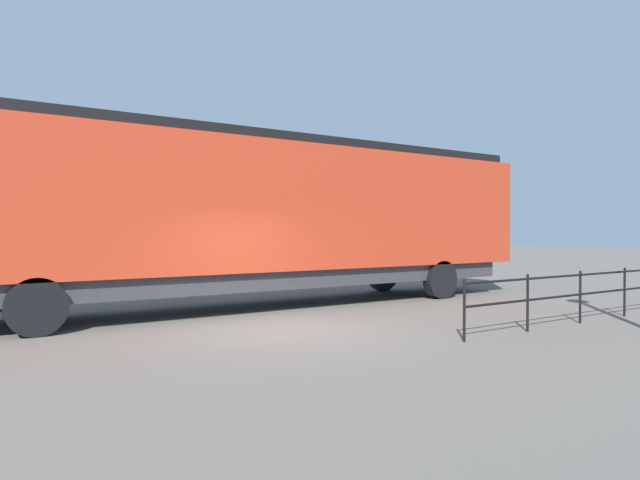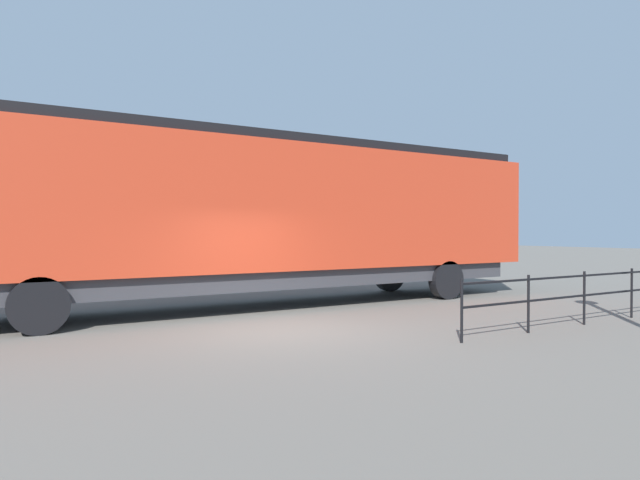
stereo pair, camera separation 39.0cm
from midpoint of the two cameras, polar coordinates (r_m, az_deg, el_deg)
The scene contains 3 objects.
ground_plane at distance 10.96m, azimuth -2.98°, elevation -9.33°, with size 120.00×120.00×0.00m, color #666059.
locomotive at distance 14.57m, azimuth -3.27°, elevation 2.74°, with size 2.88×16.41×4.34m.
platform_fence at distance 13.65m, azimuth 28.34°, elevation -4.36°, with size 0.05×8.97×1.11m.
Camera 2 is at (9.56, -5.02, 1.94)m, focal length 31.08 mm.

